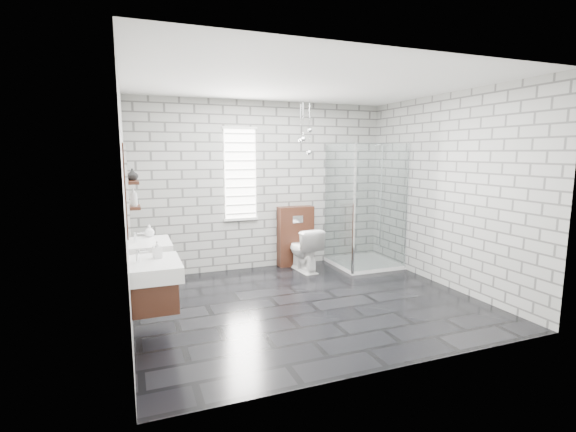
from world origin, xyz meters
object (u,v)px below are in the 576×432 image
cistern_panel (295,236)px  shower_enclosure (363,237)px  toilet (304,249)px  vanity_left (151,271)px  vanity_right (146,249)px

cistern_panel → shower_enclosure: size_ratio=0.49×
shower_enclosure → toilet: shower_enclosure is taller
cistern_panel → shower_enclosure: 1.11m
shower_enclosure → toilet: 1.01m
cistern_panel → toilet: bearing=-90.0°
vanity_left → shower_enclosure: size_ratio=0.77×
vanity_left → shower_enclosure: 3.83m
vanity_left → shower_enclosure: bearing=27.0°
vanity_right → cistern_panel: (2.42, 1.28, -0.26)m
cistern_panel → toilet: cistern_panel is taller
cistern_panel → shower_enclosure: (0.99, -0.52, 0.00)m
shower_enclosure → toilet: bearing=171.3°
vanity_left → cistern_panel: size_ratio=1.57×
shower_enclosure → toilet: size_ratio=2.89×
vanity_right → toilet: size_ratio=2.24×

